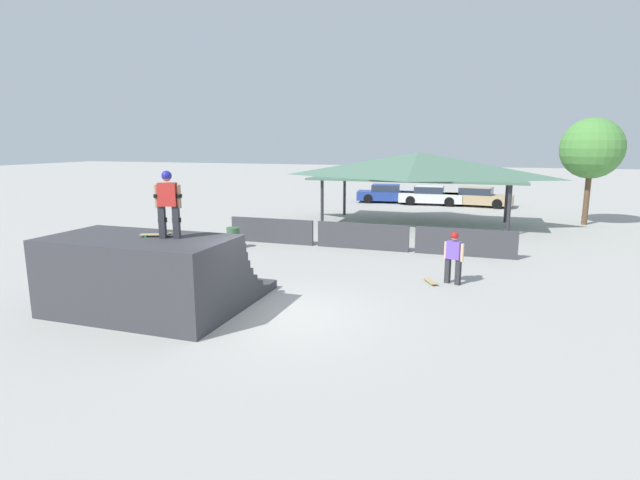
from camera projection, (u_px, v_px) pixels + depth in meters
name	position (u px, v px, depth m)	size (l,w,h in m)	color
ground_plane	(278.00, 316.00, 12.37)	(160.00, 160.00, 0.00)	#A3A09B
quarter_pipe_ramp	(149.00, 276.00, 12.74)	(4.64, 4.33, 1.95)	#38383D
skater_on_deck	(168.00, 200.00, 11.92)	(0.70, 0.35, 1.63)	#2D2D33
skateboard_on_deck	(157.00, 234.00, 12.29)	(0.79, 0.49, 0.09)	green
bystander_walking	(454.00, 254.00, 15.02)	(0.62, 0.35, 1.60)	#2D2D33
skateboard_on_ground	(431.00, 281.00, 15.23)	(0.53, 0.79, 0.09)	green
barrier_fence	(362.00, 236.00, 20.01)	(11.69, 0.12, 1.05)	#3D3D42
pavilion_shelter	(417.00, 166.00, 25.65)	(10.55, 4.92, 3.73)	#2D2D33
tree_beside_pavilion	(592.00, 149.00, 25.32)	(3.07, 3.07, 5.47)	brown
trash_bin	(233.00, 238.00, 20.20)	(0.52, 0.52, 0.85)	#385B3D
parked_car_blue	(387.00, 194.00, 35.53)	(4.40, 2.29, 1.27)	navy
parked_car_white	(430.00, 196.00, 34.24)	(4.27, 1.86, 1.27)	silver
parked_car_tan	(477.00, 197.00, 33.36)	(4.65, 2.28, 1.27)	tan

